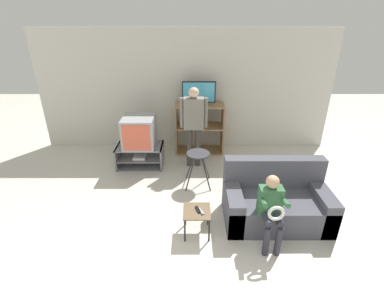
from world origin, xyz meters
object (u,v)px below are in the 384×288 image
media_shelf (200,128)px  remote_control_black (198,210)px  snack_table (197,214)px  couch (276,202)px  tv_stand (141,156)px  folding_stool (198,158)px  television_main (139,132)px  television_flat (199,94)px  person_seated_child (272,207)px  remote_control_white (201,211)px  person_standing_adult (194,120)px

media_shelf → remote_control_black: size_ratio=7.62×
snack_table → couch: 1.21m
tv_stand → folding_stool: size_ratio=1.44×
remote_control_black → couch: (1.15, 0.31, -0.10)m
television_main → couch: television_main is taller
television_flat → couch: television_flat is taller
person_seated_child → remote_control_white: bearing=170.8°
tv_stand → remote_control_white: 2.33m
remote_control_black → person_standing_adult: (-0.05, 1.96, 0.58)m
folding_stool → remote_control_black: folding_stool is taller
folding_stool → person_seated_child: 1.68m
remote_control_black → media_shelf: bearing=70.5°
television_main → folding_stool: bearing=-32.9°
couch → person_seated_child: size_ratio=1.51×
television_flat → person_seated_child: television_flat is taller
television_main → television_flat: 1.46m
remote_control_white → television_flat: bearing=64.0°
media_shelf → television_flat: 0.77m
television_flat → media_shelf: bearing=24.1°
remote_control_black → person_seated_child: bearing=-28.7°
person_standing_adult → person_seated_child: person_standing_adult is taller
media_shelf → person_seated_child: media_shelf is taller
media_shelf → tv_stand: bearing=-151.5°
media_shelf → person_standing_adult: 0.80m
media_shelf → remote_control_black: bearing=-91.8°
remote_control_black → person_seated_child: 0.97m
couch → snack_table: bearing=-164.7°
television_main → media_shelf: 1.37m
folding_stool → snack_table: size_ratio=1.67×
folding_stool → media_shelf: bearing=87.7°
television_flat → person_seated_child: 3.02m
person_standing_adult → person_seated_child: (0.98, -2.14, -0.39)m
tv_stand → television_main: size_ratio=1.45×
snack_table → person_seated_child: size_ratio=0.39×
television_main → remote_control_white: 2.35m
media_shelf → person_seated_child: 2.93m
television_main → remote_control_white: (1.16, -2.01, -0.34)m
folding_stool → couch: (1.13, -0.93, -0.24)m
tv_stand → person_seated_child: size_ratio=0.93×
person_standing_adult → person_seated_child: bearing=-65.4°
television_flat → folding_stool: size_ratio=1.10×
television_main → person_seated_child: (2.05, -2.16, -0.15)m
tv_stand → snack_table: bearing=-60.6°
remote_control_black → remote_control_white: bearing=-58.3°
tv_stand → person_seated_child: (2.06, -2.15, 0.37)m
remote_control_white → tv_stand: bearing=94.7°
television_main → remote_control_white: bearing=-60.1°
snack_table → couch: couch is taller
television_main → snack_table: (1.10, -1.99, -0.41)m
television_flat → person_standing_adult: bearing=-99.5°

